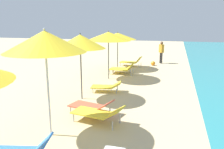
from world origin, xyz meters
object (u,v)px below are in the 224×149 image
(umbrella_fourth, at_px, (80,42))
(lounger_fourth_inland, at_px, (91,106))
(umbrella_fifth, at_px, (108,36))
(lounger_farthest_shoreside, at_px, (131,62))
(lounger_third_shoreside, at_px, (98,113))
(umbrella_farthest, at_px, (118,36))
(lounger_farthest_inland, at_px, (123,68))
(lounger_fourth_shoreside, at_px, (106,86))
(lounger_fifth_shoreside, at_px, (122,69))
(umbrella_third, at_px, (45,42))
(person_walking_near, at_px, (161,50))
(beach_ball, at_px, (153,63))

(umbrella_fourth, relative_size, lounger_fourth_inland, 1.61)
(umbrella_fifth, distance_m, lounger_farthest_shoreside, 4.46)
(lounger_third_shoreside, relative_size, umbrella_farthest, 0.70)
(umbrella_fifth, height_order, lounger_farthest_inland, umbrella_fifth)
(lounger_fourth_shoreside, xyz_separation_m, umbrella_fifth, (-0.61, 2.34, 2.03))
(lounger_fifth_shoreside, relative_size, lounger_farthest_shoreside, 0.97)
(lounger_fourth_inland, height_order, umbrella_fifth, umbrella_fifth)
(lounger_farthest_shoreside, bearing_deg, umbrella_third, 95.26)
(umbrella_fifth, bearing_deg, lounger_farthest_shoreside, 83.27)
(person_walking_near, bearing_deg, lounger_fifth_shoreside, -151.96)
(lounger_third_shoreside, height_order, lounger_fourth_shoreside, lounger_third_shoreside)
(lounger_farthest_shoreside, distance_m, lounger_farthest_inland, 2.20)
(lounger_fourth_shoreside, relative_size, lounger_fourth_inland, 0.85)
(umbrella_fourth, distance_m, umbrella_farthest, 6.34)
(lounger_fifth_shoreside, bearing_deg, umbrella_third, 92.25)
(lounger_third_shoreside, distance_m, lounger_farthest_inland, 7.27)
(umbrella_third, bearing_deg, beach_ball, 82.01)
(lounger_fourth_inland, bearing_deg, lounger_farthest_inland, -72.96)
(person_walking_near, bearing_deg, lounger_third_shoreside, -134.12)
(umbrella_third, height_order, lounger_third_shoreside, umbrella_third)
(umbrella_fourth, distance_m, person_walking_near, 9.59)
(umbrella_farthest, bearing_deg, umbrella_third, -86.38)
(lounger_fourth_inland, bearing_deg, lounger_fourth_shoreside, -71.66)
(lounger_third_shoreside, distance_m, lounger_fifth_shoreside, 6.73)
(lounger_fifth_shoreside, xyz_separation_m, person_walking_near, (1.91, 4.45, 0.65))
(umbrella_fourth, relative_size, beach_ball, 8.29)
(lounger_third_shoreside, bearing_deg, lounger_fourth_inland, -44.59)
(lounger_third_shoreside, relative_size, lounger_farthest_inland, 1.23)
(lounger_fourth_inland, height_order, umbrella_farthest, umbrella_farthest)
(umbrella_fourth, bearing_deg, lounger_fourth_shoreside, 59.47)
(umbrella_third, xyz_separation_m, lounger_fourth_inland, (0.50, 1.75, -2.26))
(umbrella_fourth, bearing_deg, umbrella_farthest, 91.70)
(lounger_fourth_shoreside, bearing_deg, umbrella_farthest, -90.37)
(lounger_fourth_inland, bearing_deg, person_walking_near, -85.48)
(lounger_third_shoreside, relative_size, umbrella_fourth, 0.65)
(lounger_farthest_inland, bearing_deg, lounger_third_shoreside, 87.62)
(umbrella_third, relative_size, lounger_farthest_shoreside, 1.83)
(lounger_fifth_shoreside, height_order, person_walking_near, person_walking_near)
(umbrella_fifth, relative_size, beach_ball, 8.21)
(lounger_fourth_shoreside, distance_m, umbrella_farthest, 5.59)
(lounger_farthest_shoreside, bearing_deg, lounger_fifth_shoreside, 95.85)
(lounger_fourth_inland, xyz_separation_m, beach_ball, (1.06, 9.38, -0.09))
(umbrella_third, xyz_separation_m, umbrella_fifth, (-0.35, 6.50, -0.23))
(lounger_fourth_inland, distance_m, lounger_farthest_shoreside, 8.74)
(lounger_farthest_inland, height_order, beach_ball, lounger_farthest_inland)
(beach_ball, bearing_deg, umbrella_farthest, -140.62)
(umbrella_fourth, bearing_deg, lounger_farthest_shoreside, 85.94)
(umbrella_fourth, xyz_separation_m, lounger_fourth_shoreside, (0.67, 1.14, -2.02))
(lounger_fourth_shoreside, relative_size, lounger_fifth_shoreside, 0.91)
(umbrella_fourth, height_order, lounger_farthest_inland, umbrella_fourth)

